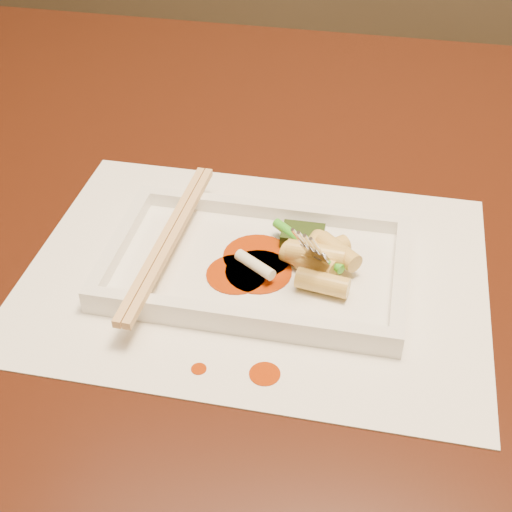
% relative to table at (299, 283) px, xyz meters
% --- Properties ---
extents(table, '(1.40, 0.90, 0.75)m').
position_rel_table_xyz_m(table, '(0.00, 0.00, 0.00)').
color(table, black).
rests_on(table, ground).
extents(placemat, '(0.40, 0.30, 0.00)m').
position_rel_table_xyz_m(placemat, '(-0.03, -0.11, 0.10)').
color(placemat, white).
rests_on(placemat, table).
extents(sauce_splatter_a, '(0.02, 0.02, 0.00)m').
position_rel_table_xyz_m(sauce_splatter_a, '(0.00, -0.22, 0.10)').
color(sauce_splatter_a, '#9E2E04').
rests_on(sauce_splatter_a, placemat).
extents(sauce_splatter_b, '(0.01, 0.01, 0.00)m').
position_rel_table_xyz_m(sauce_splatter_b, '(-0.05, -0.23, 0.10)').
color(sauce_splatter_b, '#9E2E04').
rests_on(sauce_splatter_b, placemat).
extents(plate_base, '(0.26, 0.16, 0.01)m').
position_rel_table_xyz_m(plate_base, '(-0.03, -0.11, 0.11)').
color(plate_base, white).
rests_on(plate_base, placemat).
extents(plate_rim_far, '(0.26, 0.01, 0.01)m').
position_rel_table_xyz_m(plate_rim_far, '(-0.03, -0.03, 0.12)').
color(plate_rim_far, white).
rests_on(plate_rim_far, plate_base).
extents(plate_rim_near, '(0.26, 0.01, 0.01)m').
position_rel_table_xyz_m(plate_rim_near, '(-0.03, -0.18, 0.12)').
color(plate_rim_near, white).
rests_on(plate_rim_near, plate_base).
extents(plate_rim_left, '(0.01, 0.14, 0.01)m').
position_rel_table_xyz_m(plate_rim_left, '(-0.15, -0.11, 0.12)').
color(plate_rim_left, white).
rests_on(plate_rim_left, plate_base).
extents(plate_rim_right, '(0.01, 0.14, 0.01)m').
position_rel_table_xyz_m(plate_rim_right, '(0.10, -0.11, 0.12)').
color(plate_rim_right, white).
rests_on(plate_rim_right, plate_base).
extents(veg_piece, '(0.04, 0.03, 0.01)m').
position_rel_table_xyz_m(veg_piece, '(0.01, -0.07, 0.12)').
color(veg_piece, black).
rests_on(veg_piece, plate_base).
extents(scallion_white, '(0.04, 0.03, 0.01)m').
position_rel_table_xyz_m(scallion_white, '(-0.02, -0.12, 0.12)').
color(scallion_white, '#EAEACC').
rests_on(scallion_white, plate_base).
extents(scallion_green, '(0.07, 0.06, 0.01)m').
position_rel_table_xyz_m(scallion_green, '(0.02, -0.09, 0.12)').
color(scallion_green, '#2C9D19').
rests_on(scallion_green, plate_base).
extents(chopstick_a, '(0.01, 0.22, 0.01)m').
position_rel_table_xyz_m(chopstick_a, '(-0.11, -0.11, 0.13)').
color(chopstick_a, tan).
rests_on(chopstick_a, plate_rim_near).
extents(chopstick_b, '(0.01, 0.22, 0.01)m').
position_rel_table_xyz_m(chopstick_b, '(-0.10, -0.11, 0.13)').
color(chopstick_b, tan).
rests_on(chopstick_b, plate_rim_near).
extents(fork, '(0.09, 0.10, 0.14)m').
position_rel_table_xyz_m(fork, '(0.04, -0.09, 0.18)').
color(fork, silver).
rests_on(fork, plate_base).
extents(sauce_blob_0, '(0.06, 0.06, 0.00)m').
position_rel_table_xyz_m(sauce_blob_0, '(-0.02, -0.12, 0.11)').
color(sauce_blob_0, '#9E2E04').
rests_on(sauce_blob_0, plate_base).
extents(sauce_blob_1, '(0.05, 0.05, 0.00)m').
position_rel_table_xyz_m(sauce_blob_1, '(-0.04, -0.12, 0.11)').
color(sauce_blob_1, '#9E2E04').
rests_on(sauce_blob_1, plate_base).
extents(sauce_blob_2, '(0.06, 0.06, 0.00)m').
position_rel_table_xyz_m(sauce_blob_2, '(-0.03, -0.10, 0.11)').
color(sauce_blob_2, '#9E2E04').
rests_on(sauce_blob_2, plate_base).
extents(rice_cake_0, '(0.05, 0.02, 0.02)m').
position_rel_table_xyz_m(rice_cake_0, '(0.04, -0.13, 0.12)').
color(rice_cake_0, '#DEC667').
rests_on(rice_cake_0, plate_base).
extents(rice_cake_1, '(0.04, 0.04, 0.02)m').
position_rel_table_xyz_m(rice_cake_1, '(0.04, -0.09, 0.12)').
color(rice_cake_1, '#DEC667').
rests_on(rice_cake_1, plate_base).
extents(rice_cake_2, '(0.05, 0.02, 0.02)m').
position_rel_table_xyz_m(rice_cake_2, '(0.03, -0.10, 0.13)').
color(rice_cake_2, '#DEC667').
rests_on(rice_cake_2, plate_base).
extents(rice_cake_3, '(0.03, 0.04, 0.02)m').
position_rel_table_xyz_m(rice_cake_3, '(0.02, -0.09, 0.12)').
color(rice_cake_3, '#DEC667').
rests_on(rice_cake_3, plate_base).
extents(rice_cake_4, '(0.05, 0.04, 0.02)m').
position_rel_table_xyz_m(rice_cake_4, '(0.02, -0.11, 0.12)').
color(rice_cake_4, '#DEC667').
rests_on(rice_cake_4, plate_base).
extents(rice_cake_5, '(0.04, 0.04, 0.02)m').
position_rel_table_xyz_m(rice_cake_5, '(0.04, -0.10, 0.13)').
color(rice_cake_5, '#DEC667').
rests_on(rice_cake_5, plate_base).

